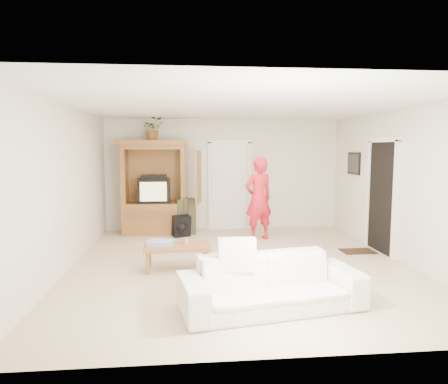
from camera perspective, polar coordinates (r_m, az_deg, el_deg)
The scene contains 19 objects.
floor at distance 6.75m, azimuth 2.32°, elevation -10.30°, with size 6.00×6.00×0.00m, color tan.
ceiling at distance 6.50m, azimuth 2.43°, elevation 12.24°, with size 6.00×6.00×0.00m, color white.
wall_back at distance 9.47m, azimuth -0.11°, elevation 2.49°, with size 5.50×5.50×0.00m, color silver.
wall_front at distance 3.57m, azimuth 8.96°, elevation -3.82°, with size 5.50×5.50×0.00m, color silver.
wall_left at distance 6.70m, azimuth -21.61°, elevation 0.49°, with size 6.00×6.00×0.00m, color silver.
wall_right at distance 7.39m, azimuth 24.00°, elevation 0.89°, with size 6.00×6.00×0.00m, color silver.
armoire at distance 9.15m, azimuth -9.78°, elevation -0.19°, with size 1.82×1.14×2.10m.
door_back at distance 9.48m, azimuth 0.81°, elevation 0.79°, with size 0.85×0.05×2.04m, color white.
doorway_right at distance 7.93m, azimuth 21.63°, elevation -0.71°, with size 0.05×0.90×2.04m, color black.
framed_picture at distance 9.07m, azimuth 18.07°, elevation 3.91°, with size 0.03×0.60×0.48m, color black.
doormat at distance 7.93m, azimuth 18.57°, elevation -8.03°, with size 0.60×0.40×0.02m, color #382316.
plant at distance 9.08m, azimuth -10.11°, elevation 8.86°, with size 0.45×0.39×0.50m, color #4C7238.
man at distance 8.41m, azimuth 4.96°, elevation -0.97°, with size 0.63×0.42×1.73m, color red.
sofa at distance 4.92m, azimuth 6.73°, elevation -12.81°, with size 2.16×0.85×0.63m, color white.
coffee_table at distance 6.46m, azimuth -6.70°, elevation -7.96°, with size 1.07×0.61×0.39m.
towel at distance 6.45m, azimuth -9.10°, elevation -7.19°, with size 0.38×0.28×0.08m, color #CE44A1.
candle at distance 6.48m, azimuth -5.43°, elevation -6.99°, with size 0.08×0.08×0.10m, color tan.
backpack_black at distance 8.77m, azimuth -6.10°, elevation -4.92°, with size 0.37×0.22×0.45m, color black, non-canonical shape.
backpack_olive at distance 9.05m, azimuth -5.50°, elevation -3.48°, with size 0.42×0.31×0.79m, color #47442B, non-canonical shape.
Camera 1 is at (-0.89, -6.41, 1.92)m, focal length 32.00 mm.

